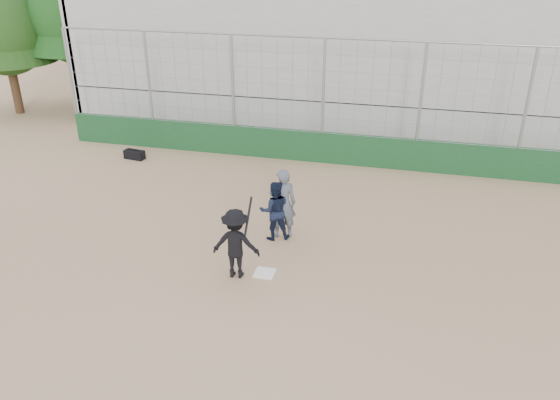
% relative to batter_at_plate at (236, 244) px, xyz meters
% --- Properties ---
extents(ground, '(90.00, 90.00, 0.00)m').
position_rel_batter_at_plate_xyz_m(ground, '(0.57, 0.21, -0.80)').
color(ground, '#866548').
rests_on(ground, ground).
extents(home_plate, '(0.44, 0.44, 0.02)m').
position_rel_batter_at_plate_xyz_m(home_plate, '(0.57, 0.21, -0.78)').
color(home_plate, white).
rests_on(home_plate, ground).
extents(backstop, '(18.10, 0.25, 4.04)m').
position_rel_batter_at_plate_xyz_m(backstop, '(0.57, 7.21, 0.16)').
color(backstop, '#12391C').
rests_on(backstop, ground).
extents(bleachers, '(20.25, 6.70, 6.98)m').
position_rel_batter_at_plate_xyz_m(bleachers, '(0.57, 12.16, 2.13)').
color(bleachers, '#999999').
rests_on(bleachers, ground).
extents(tree_left, '(4.48, 4.48, 7.00)m').
position_rel_batter_at_plate_xyz_m(tree_left, '(-10.43, 11.21, 3.59)').
color(tree_left, '#362013').
rests_on(tree_left, ground).
extents(tree_right, '(3.84, 3.84, 6.00)m').
position_rel_batter_at_plate_xyz_m(tree_right, '(-12.93, 9.71, 2.96)').
color(tree_right, '#342013').
rests_on(tree_right, ground).
extents(batter_at_plate, '(1.08, 0.78, 1.76)m').
position_rel_batter_at_plate_xyz_m(batter_at_plate, '(0.00, 0.00, 0.00)').
color(batter_at_plate, black).
rests_on(batter_at_plate, ground).
extents(catcher_crouched, '(0.90, 0.81, 1.05)m').
position_rel_batter_at_plate_xyz_m(catcher_crouched, '(0.40, 1.78, -0.28)').
color(catcher_crouched, black).
rests_on(catcher_crouched, ground).
extents(umpire, '(0.75, 0.60, 1.60)m').
position_rel_batter_at_plate_xyz_m(umpire, '(0.55, 1.96, 0.01)').
color(umpire, '#4A525E').
rests_on(umpire, ground).
extents(equipment_bag, '(0.73, 0.40, 0.33)m').
position_rel_batter_at_plate_xyz_m(equipment_bag, '(-5.57, 5.93, -0.65)').
color(equipment_bag, black).
rests_on(equipment_bag, ground).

